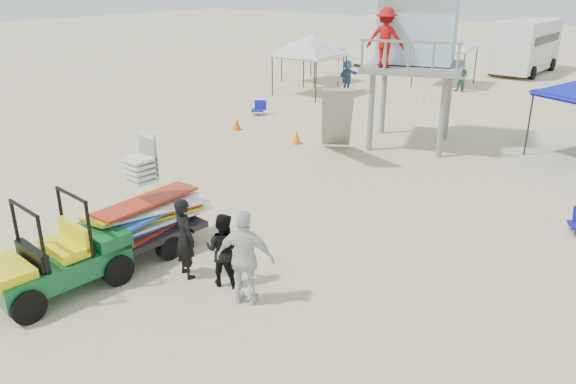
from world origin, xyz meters
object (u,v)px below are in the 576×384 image
Objects in this scene: surf_trailer at (149,210)px; man_left at (185,238)px; utility_cart at (54,251)px; lifeguard_tower at (416,34)px.

man_left is at bearing -11.19° from surf_trailer.
man_left is at bearing 53.22° from utility_cart.
lifeguard_tower is at bearing -68.72° from man_left.
surf_trailer reaches higher than man_left.
utility_cart is 14.30m from lifeguard_tower.
lifeguard_tower reaches higher than surf_trailer.
lifeguard_tower is at bearing 87.61° from surf_trailer.
surf_trailer is 1.58× the size of man_left.
lifeguard_tower is at bearing 87.98° from utility_cart.
lifeguard_tower is (-1.03, 11.92, 3.12)m from man_left.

